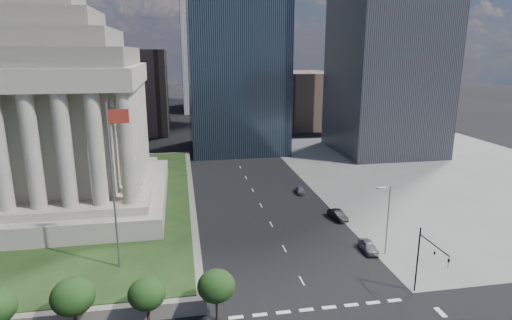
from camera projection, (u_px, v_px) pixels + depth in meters
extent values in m
plane|color=black|center=(228.00, 145.00, 129.02)|extent=(500.00, 500.00, 0.00)
cube|color=slate|center=(446.00, 174.00, 98.71)|extent=(68.00, 90.00, 0.03)
cube|color=slate|center=(1.00, 211.00, 73.44)|extent=(66.00, 70.00, 1.80)
cube|color=#1C3214|center=(0.00, 205.00, 73.20)|extent=(64.00, 68.00, 0.10)
cylinder|color=slate|center=(113.00, 189.00, 49.84)|extent=(0.24, 0.24, 20.00)
cube|color=maroon|center=(118.00, 116.00, 47.94)|extent=(2.40, 0.05, 1.60)
cube|color=black|center=(236.00, 42.00, 117.16)|extent=(26.00, 26.00, 60.00)
cube|color=brown|center=(303.00, 99.00, 160.61)|extent=(20.00, 30.00, 20.00)
cube|color=brown|center=(132.00, 91.00, 149.05)|extent=(24.00, 30.00, 28.00)
cylinder|color=black|center=(417.00, 260.00, 49.57)|extent=(0.18, 0.18, 8.00)
cylinder|color=black|center=(434.00, 245.00, 46.16)|extent=(0.14, 5.50, 0.14)
cube|color=black|center=(448.00, 264.00, 43.73)|extent=(0.30, 0.30, 1.10)
cylinder|color=slate|center=(388.00, 220.00, 58.56)|extent=(0.16, 0.16, 10.00)
cylinder|color=slate|center=(384.00, 187.00, 57.21)|extent=(1.80, 0.12, 0.12)
cube|color=slate|center=(378.00, 188.00, 57.08)|extent=(0.50, 0.22, 0.14)
imported|color=gray|center=(369.00, 246.00, 60.30)|extent=(2.09, 4.61, 1.54)
imported|color=black|center=(338.00, 215.00, 71.89)|extent=(4.75, 2.32, 1.50)
imported|color=slate|center=(300.00, 190.00, 84.86)|extent=(2.05, 4.02, 1.31)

